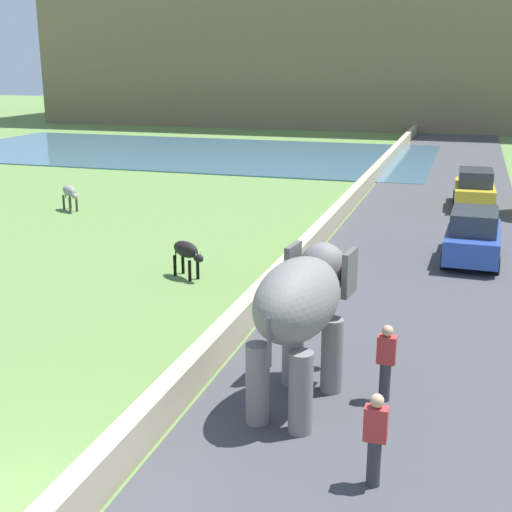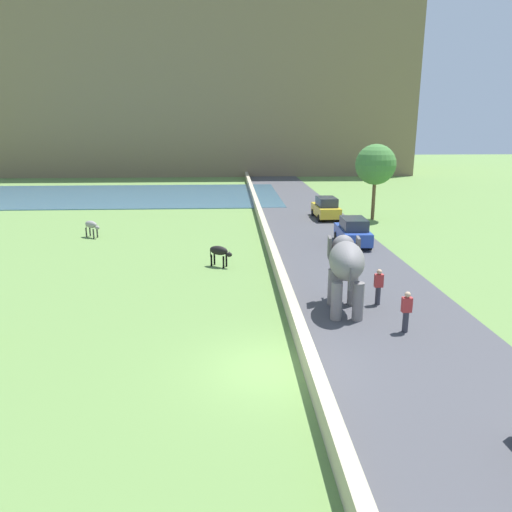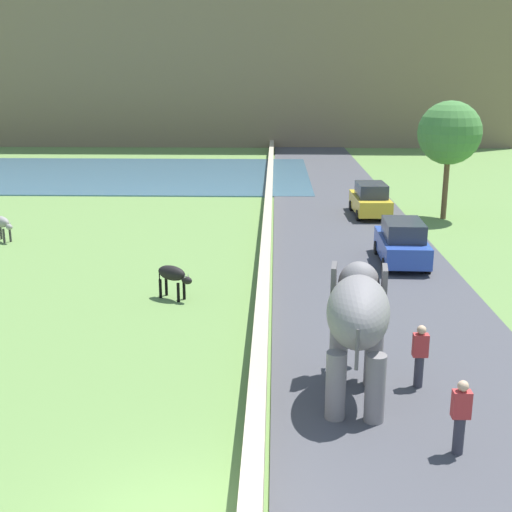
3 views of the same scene
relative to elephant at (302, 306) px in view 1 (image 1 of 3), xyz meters
name	(u,v)px [view 1 (image 1 of 3)]	position (x,y,z in m)	size (l,w,h in m)	color
road_surface	(430,231)	(1.55, 15.18, -2.01)	(7.00, 120.00, 0.06)	#424247
barrier_wall	(325,227)	(-2.25, 13.18, -1.66)	(0.40, 110.00, 0.76)	tan
lake	(182,152)	(-17.45, 34.82, -2.00)	(36.00, 18.00, 0.08)	#426B84
elephant	(302,306)	(0.00, 0.00, 0.00)	(1.72, 3.55, 2.99)	slate
person_beside_elephant	(386,362)	(1.57, 0.51, -1.16)	(0.36, 0.22, 1.63)	#33333D
person_trailing	(375,439)	(1.76, -2.38, -1.16)	(0.36, 0.22, 1.63)	#33333D
car_yellow	(474,189)	(3.12, 20.37, -1.14)	(1.87, 4.04, 1.80)	gold
car_blue	(473,236)	(3.12, 11.29, -1.14)	(1.89, 4.05, 1.80)	#2D4CA8
cow_black	(187,252)	(-5.28, 6.89, -1.20)	(1.36, 1.00, 1.15)	black
cow_grey	(70,192)	(-14.14, 14.53, -1.20)	(1.31, 1.11, 1.15)	gray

